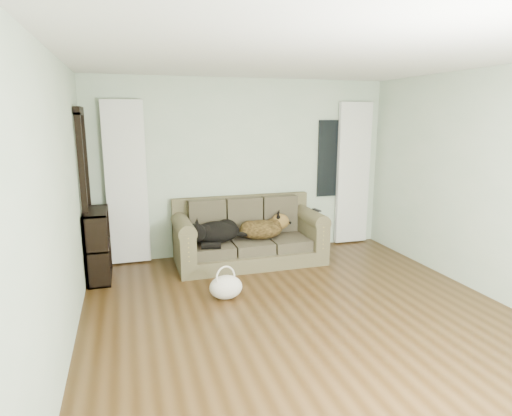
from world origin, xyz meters
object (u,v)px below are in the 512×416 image
object	(u,v)px
sofa	(249,232)
bookshelf	(98,241)
dog_black_lab	(214,233)
dog_shepherd	(263,228)
tote_bag	(226,285)

from	to	relation	value
sofa	bookshelf	bearing A→B (deg)	-178.43
dog_black_lab	dog_shepherd	distance (m)	0.72
dog_black_lab	sofa	bearing A→B (deg)	-6.50
tote_bag	bookshelf	size ratio (longest dim) A/B	0.42
sofa	dog_shepherd	world-z (taller)	sofa
dog_black_lab	dog_shepherd	world-z (taller)	dog_shepherd
dog_black_lab	bookshelf	bearing A→B (deg)	167.63
tote_bag	dog_shepherd	bearing A→B (deg)	54.25
dog_shepherd	bookshelf	size ratio (longest dim) A/B	0.73
dog_black_lab	dog_shepherd	bearing A→B (deg)	-9.65
sofa	dog_shepherd	bearing A→B (deg)	-5.65
tote_bag	bookshelf	bearing A→B (deg)	142.33
bookshelf	sofa	bearing A→B (deg)	2.37
sofa	dog_black_lab	distance (m)	0.53
dog_shepherd	bookshelf	distance (m)	2.22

